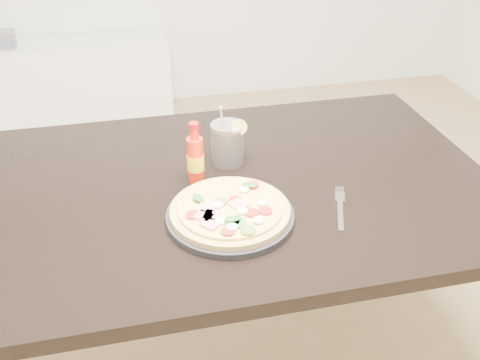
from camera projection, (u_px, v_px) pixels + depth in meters
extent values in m
plane|color=#9E7A51|center=(266.00, 348.00, 1.89)|extent=(4.50, 4.50, 0.00)
cube|color=black|center=(230.00, 188.00, 1.43)|extent=(1.40, 0.90, 0.04)
cylinder|color=black|center=(26.00, 241.00, 1.84)|extent=(0.06, 0.06, 0.71)
cylinder|color=black|center=(372.00, 195.00, 2.07)|extent=(0.06, 0.06, 0.71)
cylinder|color=black|center=(230.00, 216.00, 1.28)|extent=(0.31, 0.31, 0.02)
cylinder|color=tan|center=(230.00, 211.00, 1.27)|extent=(0.29, 0.29, 0.01)
cylinder|color=#E0C561|center=(230.00, 207.00, 1.27)|extent=(0.25, 0.25, 0.01)
cube|color=pink|center=(211.00, 224.00, 1.20)|extent=(0.05, 0.05, 0.01)
cube|color=pink|center=(211.00, 216.00, 1.22)|extent=(0.05, 0.05, 0.01)
cube|color=pink|center=(204.00, 217.00, 1.22)|extent=(0.05, 0.05, 0.01)
cube|color=pink|center=(206.00, 209.00, 1.25)|extent=(0.05, 0.05, 0.01)
cube|color=pink|center=(238.00, 205.00, 1.26)|extent=(0.05, 0.05, 0.01)
cylinder|color=red|center=(265.00, 211.00, 1.24)|extent=(0.03, 0.03, 0.01)
cylinder|color=red|center=(228.00, 232.00, 1.18)|extent=(0.03, 0.03, 0.01)
cylinder|color=red|center=(192.00, 215.00, 1.23)|extent=(0.03, 0.03, 0.01)
cylinder|color=red|center=(252.00, 213.00, 1.23)|extent=(0.03, 0.03, 0.01)
cylinder|color=red|center=(235.00, 200.00, 1.28)|extent=(0.03, 0.03, 0.01)
cylinder|color=red|center=(253.00, 185.00, 1.34)|extent=(0.03, 0.03, 0.01)
cylinder|color=#4C802A|center=(232.00, 222.00, 1.20)|extent=(0.03, 0.03, 0.01)
cylinder|color=#4C802A|center=(248.00, 231.00, 1.18)|extent=(0.03, 0.03, 0.01)
cylinder|color=#4C802A|center=(220.00, 202.00, 1.27)|extent=(0.03, 0.03, 0.01)
cylinder|color=#4C802A|center=(239.00, 223.00, 1.20)|extent=(0.03, 0.03, 0.01)
ellipsoid|color=white|center=(244.00, 189.00, 1.32)|extent=(0.03, 0.03, 0.01)
ellipsoid|color=white|center=(242.00, 211.00, 1.24)|extent=(0.03, 0.03, 0.01)
ellipsoid|color=white|center=(218.00, 205.00, 1.26)|extent=(0.03, 0.03, 0.01)
ellipsoid|color=white|center=(258.00, 220.00, 1.21)|extent=(0.03, 0.03, 0.01)
ellipsoid|color=white|center=(220.00, 221.00, 1.21)|extent=(0.03, 0.03, 0.01)
ellipsoid|color=white|center=(232.00, 227.00, 1.19)|extent=(0.03, 0.03, 0.01)
ellipsoid|color=white|center=(262.00, 203.00, 1.27)|extent=(0.03, 0.03, 0.01)
ellipsoid|color=#236A19|center=(249.00, 185.00, 1.32)|extent=(0.05, 0.04, 0.00)
ellipsoid|color=#236A19|center=(198.00, 197.00, 1.28)|extent=(0.04, 0.05, 0.00)
ellipsoid|color=#236A19|center=(233.00, 218.00, 1.21)|extent=(0.04, 0.02, 0.00)
cylinder|color=red|center=(196.00, 160.00, 1.39)|extent=(0.05, 0.05, 0.13)
cylinder|color=yellow|center=(196.00, 162.00, 1.40)|extent=(0.05, 0.05, 0.04)
cylinder|color=red|center=(194.00, 134.00, 1.35)|extent=(0.02, 0.02, 0.03)
cylinder|color=red|center=(194.00, 126.00, 1.34)|extent=(0.03, 0.03, 0.02)
cylinder|color=black|center=(227.00, 146.00, 1.48)|extent=(0.08, 0.08, 0.10)
cylinder|color=silver|center=(227.00, 144.00, 1.48)|extent=(0.09, 0.09, 0.12)
cylinder|color=#F2E059|center=(239.00, 127.00, 1.44)|extent=(0.04, 0.01, 0.04)
cylinder|color=#B2B2B7|center=(223.00, 131.00, 1.47)|extent=(0.03, 0.06, 0.17)
cube|color=silver|center=(340.00, 216.00, 1.29)|extent=(0.05, 0.12, 0.00)
cube|color=silver|center=(340.00, 197.00, 1.35)|extent=(0.04, 0.05, 0.00)
cube|color=silver|center=(336.00, 190.00, 1.38)|extent=(0.01, 0.03, 0.00)
cube|color=silver|center=(338.00, 190.00, 1.38)|extent=(0.01, 0.03, 0.00)
cube|color=silver|center=(341.00, 190.00, 1.38)|extent=(0.01, 0.03, 0.00)
cube|color=silver|center=(343.00, 191.00, 1.38)|extent=(0.01, 0.03, 0.00)
cube|color=white|center=(56.00, 83.00, 3.31)|extent=(1.40, 0.34, 0.50)
cube|color=slate|center=(3.00, 47.00, 3.11)|extent=(0.14, 0.12, 0.01)
cube|color=slate|center=(3.00, 45.00, 3.11)|extent=(0.14, 0.12, 0.01)
cube|color=slate|center=(2.00, 43.00, 3.10)|extent=(0.14, 0.12, 0.01)
cube|color=slate|center=(2.00, 42.00, 3.10)|extent=(0.14, 0.12, 0.01)
cube|color=slate|center=(1.00, 40.00, 3.09)|extent=(0.14, 0.12, 0.01)
cube|color=slate|center=(1.00, 38.00, 3.09)|extent=(0.14, 0.12, 0.01)
cube|color=slate|center=(1.00, 36.00, 3.08)|extent=(0.14, 0.12, 0.01)
cube|color=slate|center=(0.00, 34.00, 3.08)|extent=(0.14, 0.12, 0.01)
cube|color=slate|center=(0.00, 33.00, 3.07)|extent=(0.14, 0.12, 0.01)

